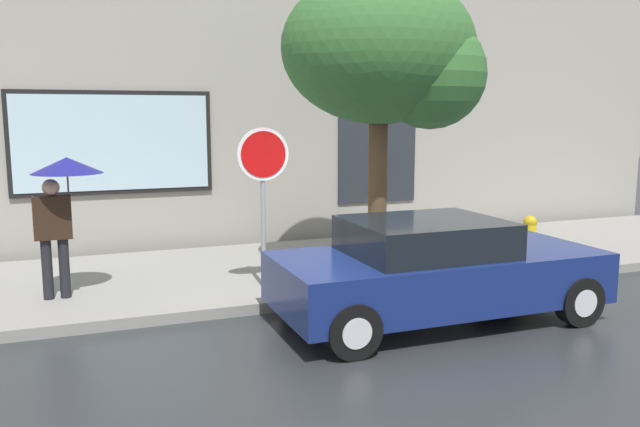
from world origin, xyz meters
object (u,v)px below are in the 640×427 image
Objects in this scene: fire_hydrant at (529,240)px; street_tree at (390,55)px; stop_sign at (263,176)px; pedestrian_with_umbrella at (62,188)px; parked_car at (435,270)px.

street_tree reaches higher than fire_hydrant.
stop_sign is at bearing 178.32° from fire_hydrant.
stop_sign reaches higher than pedestrian_with_umbrella.
stop_sign reaches higher than parked_car.
street_tree is at bearing 80.78° from parked_car.
fire_hydrant is at bearing -1.68° from stop_sign.
parked_car is 0.91× the size of street_tree.
pedestrian_with_umbrella is (-4.47, 2.33, 1.01)m from parked_car.
fire_hydrant is at bearing -7.39° from street_tree.
street_tree is 2.75m from stop_sign.
parked_car is 3.55m from street_tree.
pedestrian_with_umbrella is 0.42× the size of street_tree.
stop_sign is (-1.77, 1.84, 1.13)m from parked_car.
stop_sign is (-2.10, -0.19, -1.77)m from street_tree.
fire_hydrant is 0.18× the size of street_tree.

